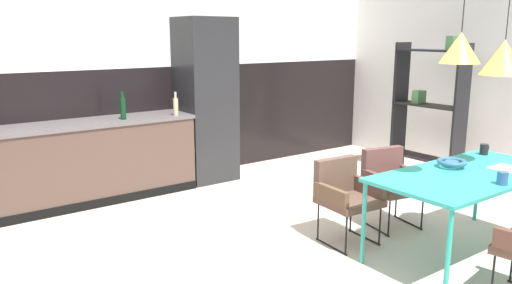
# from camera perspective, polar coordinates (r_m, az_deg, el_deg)

# --- Properties ---
(ground_plane) EXTENTS (9.03, 9.03, 0.00)m
(ground_plane) POSITION_cam_1_polar(r_m,az_deg,el_deg) (4.51, 8.52, -12.38)
(ground_plane) COLOR beige
(back_wall_splashback_dark) EXTENTS (6.95, 0.12, 1.46)m
(back_wall_splashback_dark) POSITION_cam_1_polar(r_m,az_deg,el_deg) (6.67, -9.51, 2.22)
(back_wall_splashback_dark) COLOR black
(back_wall_splashback_dark) RESTS_ON ground
(back_wall_panel_upper) EXTENTS (6.95, 0.12, 1.46)m
(back_wall_panel_upper) POSITION_cam_1_polar(r_m,az_deg,el_deg) (6.58, -9.97, 14.85)
(back_wall_panel_upper) COLOR white
(back_wall_panel_upper) RESTS_ON back_wall_splashback_dark
(kitchen_counter) EXTENTS (3.31, 0.63, 0.92)m
(kitchen_counter) POSITION_cam_1_polar(r_m,az_deg,el_deg) (5.84, -22.73, -2.71)
(kitchen_counter) COLOR #4E3A31
(kitchen_counter) RESTS_ON ground
(refrigerator_column) EXTENTS (0.65, 0.60, 2.08)m
(refrigerator_column) POSITION_cam_1_polar(r_m,az_deg,el_deg) (6.45, -5.76, 4.76)
(refrigerator_column) COLOR #232326
(refrigerator_column) RESTS_ON ground
(dining_table) EXTENTS (1.76, 0.86, 0.73)m
(dining_table) POSITION_cam_1_polar(r_m,az_deg,el_deg) (4.57, 23.11, -3.73)
(dining_table) COLOR teal
(dining_table) RESTS_ON ground
(armchair_by_stool) EXTENTS (0.56, 0.55, 0.76)m
(armchair_by_stool) POSITION_cam_1_polar(r_m,az_deg,el_deg) (5.11, 14.98, -3.91)
(armchair_by_stool) COLOR brown
(armchair_by_stool) RESTS_ON ground
(armchair_far_side) EXTENTS (0.52, 0.50, 0.76)m
(armchair_far_side) POSITION_cam_1_polar(r_m,az_deg,el_deg) (4.62, 10.02, -5.40)
(armchair_far_side) COLOR brown
(armchair_far_side) RESTS_ON ground
(fruit_bowl) EXTENTS (0.25, 0.25, 0.07)m
(fruit_bowl) POSITION_cam_1_polar(r_m,az_deg,el_deg) (4.66, 21.42, -2.18)
(fruit_bowl) COLOR #33607F
(fruit_bowl) RESTS_ON dining_table
(open_book) EXTENTS (0.25, 0.24, 0.02)m
(open_book) POSITION_cam_1_polar(r_m,az_deg,el_deg) (4.79, 26.69, -2.73)
(open_book) COLOR white
(open_book) RESTS_ON dining_table
(mug_short_terracotta) EXTENTS (0.13, 0.08, 0.10)m
(mug_short_terracotta) POSITION_cam_1_polar(r_m,az_deg,el_deg) (4.29, 26.31, -3.69)
(mug_short_terracotta) COLOR #335B93
(mug_short_terracotta) RESTS_ON dining_table
(mug_tall_blue) EXTENTS (0.12, 0.08, 0.10)m
(mug_tall_blue) POSITION_cam_1_polar(r_m,az_deg,el_deg) (5.28, 24.59, -0.76)
(mug_tall_blue) COLOR black
(mug_tall_blue) RESTS_ON dining_table
(bottle_vinegar_dark) EXTENTS (0.06, 0.06, 0.28)m
(bottle_vinegar_dark) POSITION_cam_1_polar(r_m,az_deg,el_deg) (6.04, -9.14, 4.09)
(bottle_vinegar_dark) COLOR tan
(bottle_vinegar_dark) RESTS_ON kitchen_counter
(bottle_wine_green) EXTENTS (0.06, 0.06, 0.32)m
(bottle_wine_green) POSITION_cam_1_polar(r_m,az_deg,el_deg) (5.86, -14.92, 3.81)
(bottle_wine_green) COLOR #0F3319
(bottle_wine_green) RESTS_ON kitchen_counter
(open_shelf_unit) EXTENTS (0.30, 0.95, 1.85)m
(open_shelf_unit) POSITION_cam_1_polar(r_m,az_deg,el_deg) (6.92, 19.15, 4.02)
(open_shelf_unit) COLOR black
(open_shelf_unit) RESTS_ON ground
(pendant_lamp_over_table_near) EXTENTS (0.30, 0.30, 1.22)m
(pendant_lamp_over_table_near) POSITION_cam_1_polar(r_m,az_deg,el_deg) (4.09, 22.28, 9.93)
(pendant_lamp_over_table_near) COLOR black
(pendant_lamp_over_table_far) EXTENTS (0.38, 0.38, 1.35)m
(pendant_lamp_over_table_far) POSITION_cam_1_polar(r_m,az_deg,el_deg) (4.72, 26.41, 8.65)
(pendant_lamp_over_table_far) COLOR black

